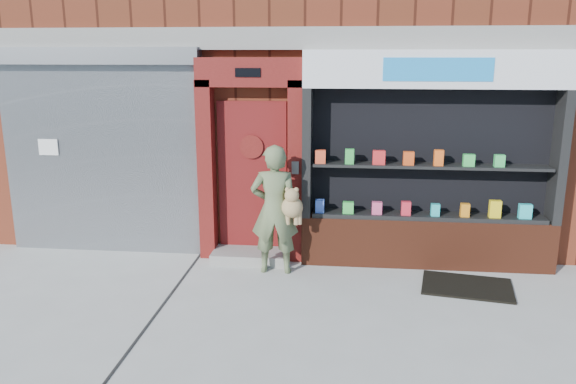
# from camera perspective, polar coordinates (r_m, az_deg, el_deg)

# --- Properties ---
(ground) EXTENTS (80.00, 80.00, 0.00)m
(ground) POSITION_cam_1_polar(r_m,az_deg,el_deg) (6.65, 0.18, -12.40)
(ground) COLOR #9E9E99
(ground) RESTS_ON ground
(building) EXTENTS (12.00, 8.16, 8.00)m
(building) POSITION_cam_1_polar(r_m,az_deg,el_deg) (11.99, 3.30, 18.86)
(building) COLOR maroon
(building) RESTS_ON ground
(shutter_bay) EXTENTS (3.10, 0.30, 3.04)m
(shutter_bay) POSITION_cam_1_polar(r_m,az_deg,el_deg) (8.74, -18.49, 5.08)
(shutter_bay) COLOR gray
(shutter_bay) RESTS_ON ground
(red_door_bay) EXTENTS (1.52, 0.58, 2.90)m
(red_door_bay) POSITION_cam_1_polar(r_m,az_deg,el_deg) (8.05, -3.77, 3.18)
(red_door_bay) COLOR #56100E
(red_door_bay) RESTS_ON ground
(pharmacy_bay) EXTENTS (3.50, 0.41, 3.00)m
(pharmacy_bay) POSITION_cam_1_polar(r_m,az_deg,el_deg) (7.99, 14.13, 2.08)
(pharmacy_bay) COLOR #5E2716
(pharmacy_bay) RESTS_ON ground
(woman) EXTENTS (0.73, 0.46, 1.78)m
(woman) POSITION_cam_1_polar(r_m,az_deg,el_deg) (7.60, -1.26, -1.77)
(woman) COLOR #5C6A45
(woman) RESTS_ON ground
(doormat) EXTENTS (1.25, 0.97, 0.03)m
(doormat) POSITION_cam_1_polar(r_m,az_deg,el_deg) (7.73, 17.73, -9.12)
(doormat) COLOR black
(doormat) RESTS_ON ground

